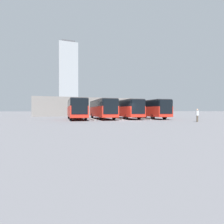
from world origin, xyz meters
The scene contains 11 objects.
ground_plane centered at (0.00, 0.00, 0.00)m, with size 600.00×600.00×0.00m, color #5B5B60.
bus_0 centered at (-6.58, -5.07, 1.83)m, with size 3.13×11.52×3.28m.
curb_divider_0 centered at (-4.39, -3.39, 0.07)m, with size 0.24×5.55×0.15m, color #9E9E99.
bus_1 centered at (-2.19, -5.89, 1.83)m, with size 3.13×11.52×3.28m.
curb_divider_1 centered at (0.00, -4.20, 0.07)m, with size 0.24×5.55×0.15m, color #9E9E99.
bus_2 centered at (2.19, -5.91, 1.83)m, with size 3.13×11.52×3.28m.
curb_divider_2 centered at (4.39, -4.23, 0.07)m, with size 0.24×5.55×0.15m, color #9E9E99.
bus_3 centered at (6.58, -6.14, 1.83)m, with size 3.13×11.52×3.28m.
pedestrian centered at (-7.27, 5.68, 0.91)m, with size 0.53×0.53×1.69m.
station_building centered at (0.00, -27.58, 2.47)m, with size 29.73×16.06×4.88m.
office_tower centered at (-4.94, -151.45, 33.35)m, with size 17.41×17.41×67.91m.
Camera 1 is at (10.54, 23.28, 1.47)m, focal length 28.00 mm.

